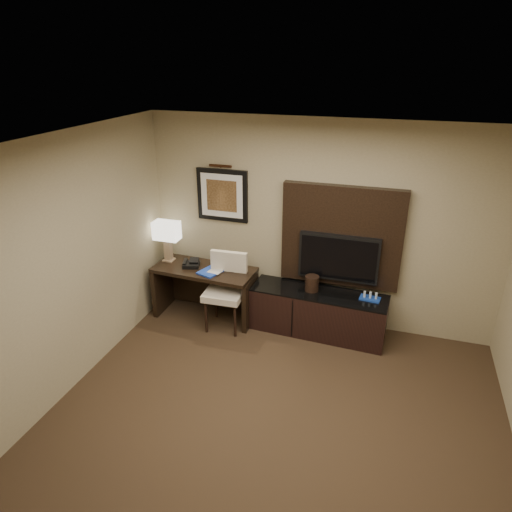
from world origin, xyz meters
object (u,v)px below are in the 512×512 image
at_px(credenza, 318,313).
at_px(tv, 339,258).
at_px(desk_chair, 225,293).
at_px(water_bottle, 230,265).
at_px(ice_bucket, 312,283).
at_px(table_lamp, 167,240).
at_px(minibar_tray, 370,296).
at_px(desk_phone, 191,263).
at_px(desk, 205,292).

height_order(credenza, tv, tv).
xyz_separation_m(desk_chair, water_bottle, (0.00, 0.21, 0.30)).
bearing_deg(ice_bucket, table_lamp, 179.78).
bearing_deg(tv, desk_chair, -163.13).
bearing_deg(minibar_tray, table_lamp, 179.53).
bearing_deg(water_bottle, desk_phone, -177.07).
bearing_deg(desk_chair, credenza, 7.95).
distance_m(desk, tv, 1.88).
xyz_separation_m(desk_chair, desk_phone, (-0.54, 0.18, 0.27)).
xyz_separation_m(tv, desk_phone, (-1.93, -0.24, -0.24)).
bearing_deg(tv, ice_bucket, -150.99).
bearing_deg(water_bottle, minibar_tray, 1.05).
bearing_deg(table_lamp, credenza, -0.98).
bearing_deg(credenza, desk_phone, -175.75).
height_order(desk, credenza, desk).
bearing_deg(water_bottle, desk_chair, -91.05).
bearing_deg(desk_chair, minibar_tray, 4.67).
distance_m(desk, water_bottle, 0.58).
relative_size(water_bottle, ice_bucket, 0.83).
distance_m(desk, minibar_tray, 2.20).
height_order(table_lamp, ice_bucket, table_lamp).
bearing_deg(water_bottle, table_lamp, 176.53).
relative_size(desk, desk_phone, 6.28).
relative_size(desk_phone, minibar_tray, 0.87).
height_order(desk_chair, desk_phone, desk_chair).
xyz_separation_m(credenza, desk_chair, (-1.20, -0.23, 0.22)).
bearing_deg(credenza, ice_bucket, 167.45).
xyz_separation_m(desk_phone, water_bottle, (0.55, 0.03, 0.03)).
height_order(water_bottle, ice_bucket, water_bottle).
relative_size(table_lamp, ice_bucket, 3.10).
bearing_deg(table_lamp, minibar_tray, -0.47).
xyz_separation_m(tv, ice_bucket, (-0.29, -0.16, -0.33)).
relative_size(credenza, water_bottle, 10.46).
distance_m(desk_chair, table_lamp, 1.10).
height_order(credenza, desk_phone, desk_phone).
bearing_deg(table_lamp, desk_phone, -12.43).
height_order(credenza, ice_bucket, ice_bucket).
bearing_deg(desk_phone, water_bottle, -13.44).
relative_size(tv, ice_bucket, 5.06).
bearing_deg(credenza, table_lamp, -178.30).
height_order(desk, desk_phone, desk_phone).
bearing_deg(tv, water_bottle, -171.36).
height_order(desk, table_lamp, table_lamp).
relative_size(desk_phone, ice_bucket, 1.10).
xyz_separation_m(ice_bucket, minibar_tray, (0.73, -0.01, -0.05)).
xyz_separation_m(tv, table_lamp, (-2.31, -0.15, 0.02)).
height_order(tv, ice_bucket, tv).
xyz_separation_m(table_lamp, ice_bucket, (2.02, -0.01, -0.34)).
distance_m(table_lamp, minibar_tray, 2.78).
relative_size(tv, desk_chair, 0.97).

